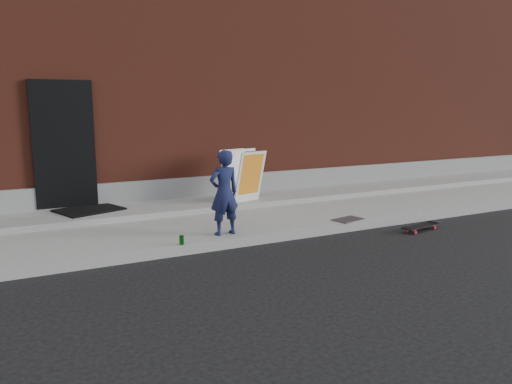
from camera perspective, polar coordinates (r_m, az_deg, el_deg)
ground at (r=7.71m, az=1.84°, el=-5.85°), size 80.00×80.00×0.00m
sidewalk at (r=8.99m, az=-2.79°, el=-3.05°), size 20.00×3.00×0.15m
apron at (r=9.77m, az=-4.97°, el=-1.26°), size 20.00×1.20×0.10m
building at (r=13.96m, az=-12.41°, el=11.41°), size 20.00×8.10×5.00m
child at (r=7.50m, az=-3.67°, el=-0.08°), size 0.49×0.34×1.29m
skateboard at (r=8.87m, az=18.32°, el=-3.75°), size 0.81×0.34×0.09m
pizza_sign at (r=9.66m, az=-1.43°, el=1.96°), size 0.75×0.84×1.00m
soda_can at (r=7.14m, az=-8.50°, el=-5.46°), size 0.08×0.08×0.13m
doormat at (r=9.30m, az=-18.55°, el=-1.93°), size 1.24×1.12×0.03m
utility_plate at (r=8.69m, az=10.50°, el=-3.11°), size 0.58×0.44×0.02m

